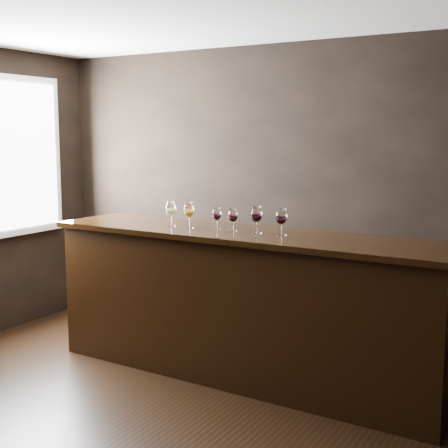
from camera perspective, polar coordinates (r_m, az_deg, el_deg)
The scene contains 11 objects.
ground at distance 4.44m, azimuth -8.32°, elevation -18.18°, with size 5.00×5.00×0.00m, color black.
room_shell at distance 4.22m, azimuth -10.34°, elevation 5.96°, with size 5.02×4.52×2.81m.
bar_counter at distance 5.09m, azimuth 1.89°, elevation -7.65°, with size 3.29×0.71×1.15m, color black.
bar_top at distance 4.96m, azimuth 1.92°, elevation -0.98°, with size 3.40×0.79×0.04m, color black.
back_bar_shelf at distance 5.91m, azimuth 3.67°, elevation -6.43°, with size 2.64×0.40×0.95m, color black.
glass_white at distance 5.28m, azimuth -4.88°, elevation 1.33°, with size 0.09×0.09×0.21m.
glass_amber at distance 5.16m, azimuth -3.24°, elevation 1.24°, with size 0.09×0.09×0.22m.
glass_red_a at distance 5.10m, azimuth -0.67°, elevation 0.88°, with size 0.08×0.08×0.18m.
glass_red_b at distance 4.98m, azimuth 0.82°, elevation 0.75°, with size 0.08×0.08×0.18m.
glass_red_c at distance 4.88m, azimuth 2.99°, elevation 0.84°, with size 0.09×0.09×0.21m.
glass_red_d at distance 4.79m, azimuth 5.26°, elevation 0.61°, with size 0.09×0.09×0.21m.
Camera 1 is at (2.52, -3.08, 1.96)m, focal length 50.00 mm.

